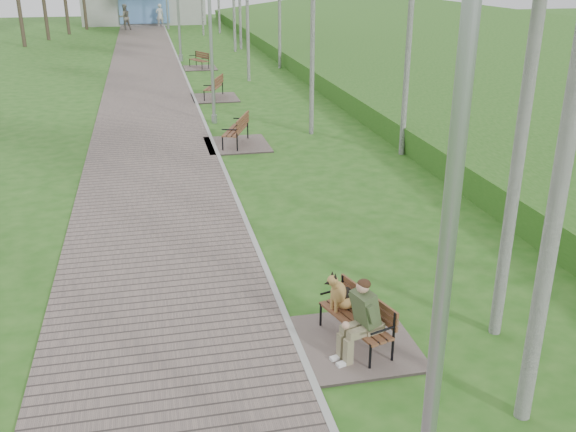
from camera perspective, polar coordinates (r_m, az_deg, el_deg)
ground at (r=9.18m, az=0.55°, el=-10.81°), size 120.00×120.00×0.00m
walkway at (r=29.46m, az=-12.45°, el=11.59°), size 3.50×67.00×0.04m
kerb at (r=29.51m, az=-8.98°, el=11.85°), size 0.10×67.00×0.05m
embankment at (r=31.17m, az=14.30°, el=11.93°), size 14.00×70.00×1.60m
bench_main at (r=8.86m, az=5.83°, el=-9.44°), size 1.54×1.72×1.35m
bench_second at (r=18.60m, az=-4.66°, el=6.88°), size 1.78×1.97×1.09m
bench_third at (r=25.34m, az=-6.61°, el=10.77°), size 1.74×1.93×1.07m
bench_far at (r=32.89m, az=-7.90°, el=13.17°), size 1.59×1.76×0.97m
lamp_post_near at (r=4.93m, az=13.33°, el=-9.12°), size 0.20×0.20×5.26m
lamp_post_second at (r=21.00m, az=-6.81°, el=14.08°), size 0.18×0.18×4.72m
lamp_post_third at (r=35.28m, az=-9.76°, el=17.86°), size 0.23×0.23×5.90m
pedestrian_near at (r=55.26m, az=-11.32°, el=17.10°), size 0.75×0.60×1.78m
pedestrian_far at (r=52.87m, az=-14.32°, el=16.75°), size 1.14×1.03×1.93m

